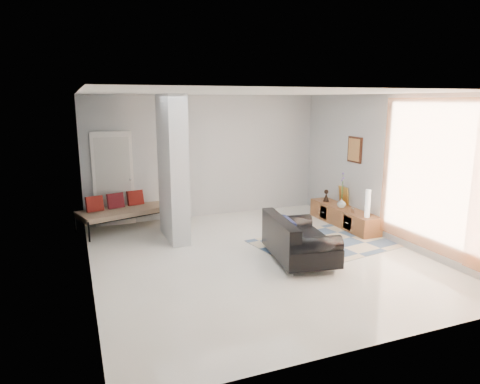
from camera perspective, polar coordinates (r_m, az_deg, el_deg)
name	(u,v)px	position (r m, az deg, el deg)	size (l,w,h in m)	color
floor	(258,257)	(7.56, 2.37, -8.64)	(6.00, 6.00, 0.00)	silver
ceiling	(259,93)	(7.07, 2.58, 13.09)	(6.00, 6.00, 0.00)	white
wall_back	(206,157)	(9.97, -4.56, 4.73)	(6.00, 6.00, 0.00)	#B2B5B7
wall_front	(375,226)	(4.68, 17.58, -4.38)	(6.00, 6.00, 0.00)	#B2B5B7
wall_left	(85,191)	(6.58, -19.97, 0.17)	(6.00, 6.00, 0.00)	#B2B5B7
wall_right	(390,169)	(8.66, 19.37, 2.94)	(6.00, 6.00, 0.00)	#B2B5B7
partition_column	(173,168)	(8.35, -8.97, 3.17)	(0.35, 1.20, 2.80)	silver
hallway_door	(113,179)	(9.59, -16.53, 1.67)	(0.85, 0.06, 2.04)	white
curtain	(434,176)	(7.77, 24.44, 1.93)	(2.55, 2.55, 0.00)	#FF8943
wall_art	(355,150)	(9.45, 15.06, 5.46)	(0.04, 0.45, 0.55)	#3C1B10
media_console	(343,216)	(9.60, 13.61, -3.16)	(0.45, 2.04, 0.80)	brown
loveseat	(296,241)	(7.34, 7.51, -6.44)	(1.12, 1.66, 0.76)	silver
daybed	(125,209)	(9.40, -15.08, -2.27)	(2.11, 1.38, 0.77)	black
area_rug	(330,242)	(8.46, 11.85, -6.57)	(2.73, 1.82, 0.01)	#C1B293
cylinder_lamp	(368,203)	(8.84, 16.67, -1.47)	(0.10, 0.10, 0.56)	silver
bronze_figurine	(326,196)	(10.00, 11.42, -0.48)	(0.14, 0.14, 0.27)	black
vase	(342,203)	(9.52, 13.39, -1.44)	(0.19, 0.19, 0.20)	silver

